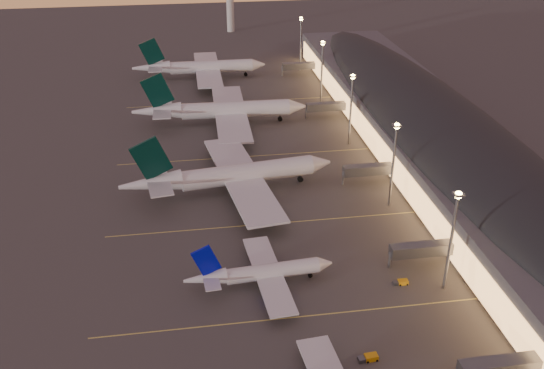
{
  "coord_description": "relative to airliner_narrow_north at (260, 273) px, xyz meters",
  "views": [
    {
      "loc": [
        -21.6,
        -107.63,
        87.92
      ],
      "look_at": [
        2.0,
        45.0,
        7.0
      ],
      "focal_mm": 40.0,
      "sensor_mm": 36.0,
      "label": 1
    }
  ],
  "objects": [
    {
      "name": "airliner_wide_far",
      "position": [
        -6.17,
        162.44,
        1.79
      ],
      "size": [
        61.75,
        56.0,
        19.82
      ],
      "rotation": [
        0.0,
        0.0,
        -0.01
      ],
      "color": "silver",
      "rests_on": "ground"
    },
    {
      "name": "airliner_narrow_north",
      "position": [
        0.0,
        0.0,
        0.0
      ],
      "size": [
        35.9,
        32.14,
        12.82
      ],
      "rotation": [
        0.0,
        0.0,
        0.07
      ],
      "color": "silver",
      "rests_on": "ground"
    },
    {
      "name": "airliner_wide_mid",
      "position": [
        -1.11,
        103.35,
        2.17
      ],
      "size": [
        66.49,
        60.41,
        21.32
      ],
      "rotation": [
        0.0,
        0.0,
        -0.02
      ],
      "color": "silver",
      "rests_on": "ground"
    },
    {
      "name": "ground",
      "position": [
        6.58,
        -8.05,
        -3.31
      ],
      "size": [
        700.0,
        700.0,
        0.0
      ],
      "primitive_type": "plane",
      "color": "#403E3B"
    },
    {
      "name": "airliner_wide_near",
      "position": [
        -2.7,
        47.65,
        2.09
      ],
      "size": [
        65.52,
        60.23,
        20.98
      ],
      "rotation": [
        0.0,
        0.0,
        0.14
      ],
      "color": "silver",
      "rests_on": "ground"
    },
    {
      "name": "light_masts",
      "position": [
        42.58,
        56.95,
        14.24
      ],
      "size": [
        2.2,
        217.2,
        25.9
      ],
      "color": "gray",
      "rests_on": "ground"
    },
    {
      "name": "terminal_building",
      "position": [
        68.42,
        64.42,
        5.47
      ],
      "size": [
        56.35,
        255.0,
        17.46
      ],
      "color": "#505055",
      "rests_on": "ground"
    },
    {
      "name": "lane_markings",
      "position": [
        6.58,
        31.95,
        -3.31
      ],
      "size": [
        90.0,
        180.36,
        0.0
      ],
      "color": "#D8C659",
      "rests_on": "ground"
    },
    {
      "name": "baggage_tug_c",
      "position": [
        33.2,
        -5.05,
        -2.83
      ],
      "size": [
        3.59,
        1.65,
        1.06
      ],
      "rotation": [
        0.0,
        0.0,
        -0.01
      ],
      "color": "orange",
      "rests_on": "ground"
    },
    {
      "name": "baggage_tug_b",
      "position": [
        18.21,
        -28.15,
        -2.76
      ],
      "size": [
        4.16,
        2.02,
        1.2
      ],
      "rotation": [
        0.0,
        0.0,
        0.08
      ],
      "color": "orange",
      "rests_on": "ground"
    }
  ]
}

